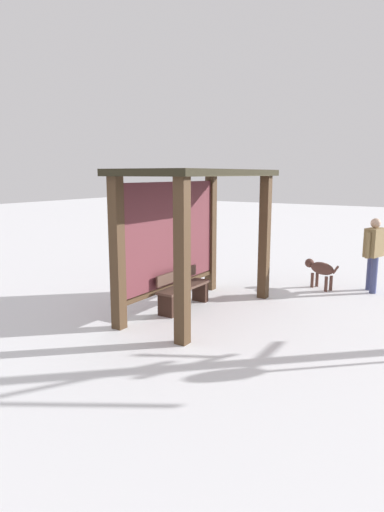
{
  "coord_description": "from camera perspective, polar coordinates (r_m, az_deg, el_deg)",
  "views": [
    {
      "loc": [
        -6.78,
        -4.16,
        2.53
      ],
      "look_at": [
        -0.35,
        -0.07,
        1.11
      ],
      "focal_mm": 31.06,
      "sensor_mm": 36.0,
      "label": 1
    }
  ],
  "objects": [
    {
      "name": "ground_plane",
      "position": [
        8.34,
        0.91,
        -7.09
      ],
      "size": [
        60.0,
        60.0,
        0.0
      ],
      "primitive_type": "plane",
      "color": "silver"
    },
    {
      "name": "bus_shelter",
      "position": [
        8.08,
        -0.25,
        5.86
      ],
      "size": [
        3.38,
        1.63,
        2.6
      ],
      "color": "#44301E",
      "rests_on": "ground"
    },
    {
      "name": "bench_left_inside",
      "position": [
        8.43,
        -1.16,
        -4.44
      ],
      "size": [
        1.35,
        0.37,
        0.72
      ],
      "color": "#4B342A",
      "rests_on": "ground"
    },
    {
      "name": "person_walking",
      "position": [
        10.26,
        22.36,
        0.85
      ],
      "size": [
        0.66,
        0.37,
        1.6
      ],
      "color": "olive",
      "rests_on": "ground"
    },
    {
      "name": "dog",
      "position": [
        10.25,
        16.19,
        -1.63
      ],
      "size": [
        0.54,
        0.87,
        0.62
      ],
      "color": "#52322A",
      "rests_on": "ground"
    }
  ]
}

